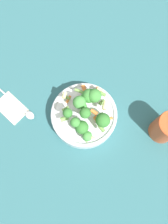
# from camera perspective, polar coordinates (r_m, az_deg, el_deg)

# --- Properties ---
(ground_plane) EXTENTS (3.00, 3.00, 0.00)m
(ground_plane) POSITION_cam_1_polar(r_m,az_deg,el_deg) (0.79, 0.00, -1.39)
(ground_plane) COLOR #2D6066
(bowl) EXTENTS (0.23, 0.23, 0.05)m
(bowl) POSITION_cam_1_polar(r_m,az_deg,el_deg) (0.76, 0.00, -0.84)
(bowl) COLOR silver
(bowl) RESTS_ON ground_plane
(pasta_salad) EXTENTS (0.19, 0.18, 0.08)m
(pasta_salad) POSITION_cam_1_polar(r_m,az_deg,el_deg) (0.70, 0.94, 0.59)
(pasta_salad) COLOR #8CB766
(pasta_salad) RESTS_ON bowl
(cup) EXTENTS (0.09, 0.09, 0.12)m
(cup) POSITION_cam_1_polar(r_m,az_deg,el_deg) (0.77, 20.70, -3.82)
(cup) COLOR #CC4C23
(cup) RESTS_ON ground_plane
(napkin) EXTENTS (0.13, 0.10, 0.01)m
(napkin) POSITION_cam_1_polar(r_m,az_deg,el_deg) (0.84, -18.49, 1.07)
(napkin) COLOR beige
(napkin) RESTS_ON ground_plane
(spoon) EXTENTS (0.18, 0.05, 0.01)m
(spoon) POSITION_cam_1_polar(r_m,az_deg,el_deg) (0.82, -15.81, 0.80)
(spoon) COLOR silver
(spoon) RESTS_ON napkin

